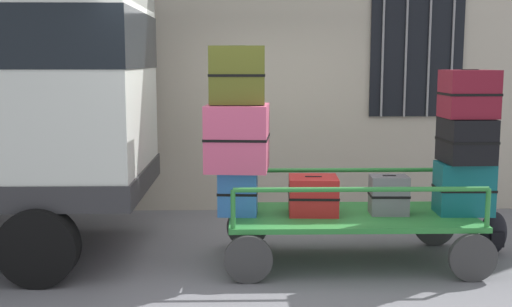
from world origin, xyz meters
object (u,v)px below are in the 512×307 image
luggage_cart (351,223)px  backpack (494,233)px  suitcase_left_middle (238,137)px  suitcase_midright_middle (466,140)px  suitcase_left_top (237,75)px  suitcase_left_bottom (238,192)px  suitcase_center_bottom (389,195)px  suitcase_midright_bottom (464,188)px  suitcase_midright_top (469,94)px  suitcase_midleft_bottom (313,195)px

luggage_cart → backpack: luggage_cart is taller
suitcase_left_middle → backpack: suitcase_left_middle is taller
luggage_cart → suitcase_midright_middle: (1.10, -0.00, 0.81)m
suitcase_left_middle → suitcase_left_top: bearing=90.0°
suitcase_left_bottom → suitcase_left_middle: size_ratio=0.66×
suitcase_center_bottom → suitcase_midright_bottom: suitcase_midright_bottom is taller
suitcase_midright_bottom → backpack: 0.71m
suitcase_left_middle → suitcase_midright_bottom: (2.20, 0.02, -0.51)m
suitcase_midright_bottom → suitcase_midright_top: 0.92m
suitcase_midright_middle → suitcase_midright_bottom: bearing=90.0°
suitcase_center_bottom → suitcase_left_middle: bearing=-179.5°
suitcase_left_bottom → suitcase_midleft_bottom: 0.73m
backpack → suitcase_midleft_bottom: bearing=-173.4°
suitcase_left_bottom → backpack: size_ratio=1.02×
suitcase_midleft_bottom → suitcase_midright_middle: 1.56m
luggage_cart → suitcase_left_top: bearing=178.8°
suitcase_left_bottom → suitcase_midright_middle: size_ratio=0.86×
luggage_cart → suitcase_midleft_bottom: size_ratio=4.90×
suitcase_left_middle → suitcase_left_top: size_ratio=1.24×
luggage_cart → suitcase_left_bottom: bearing=179.1°
luggage_cart → suitcase_left_bottom: 1.14m
suitcase_midleft_bottom → backpack: suitcase_midleft_bottom is taller
suitcase_center_bottom → suitcase_midright_bottom: (0.73, 0.01, 0.06)m
suitcase_center_bottom → suitcase_left_top: bearing=179.1°
suitcase_left_bottom → suitcase_center_bottom: 1.47m
suitcase_center_bottom → suitcase_midright_middle: suitcase_midright_middle is taller
suitcase_left_bottom → suitcase_midright_bottom: bearing=-0.2°
suitcase_midleft_bottom → suitcase_center_bottom: suitcase_center_bottom is taller
suitcase_left_top → suitcase_center_bottom: (1.47, -0.02, -1.16)m
suitcase_left_bottom → suitcase_midright_top: (2.20, -0.02, 0.95)m
suitcase_midleft_bottom → suitcase_midright_bottom: (1.47, -0.03, 0.07)m
luggage_cart → suitcase_left_top: 1.81m
suitcase_left_middle → luggage_cart: bearing=0.6°
suitcase_left_middle → suitcase_midright_top: size_ratio=1.39×
suitcase_left_middle → suitcase_midright_bottom: suitcase_left_middle is taller
suitcase_midright_top → backpack: (0.42, 0.26, -1.44)m
suitcase_left_bottom → suitcase_left_middle: 0.54m
luggage_cart → suitcase_left_middle: suitcase_left_middle is taller
suitcase_midright_bottom → suitcase_midright_middle: (0.00, -0.01, 0.47)m
suitcase_midleft_bottom → suitcase_left_top: bearing=-179.0°
suitcase_left_bottom → suitcase_midright_bottom: suitcase_midright_bottom is taller
suitcase_left_middle → suitcase_midleft_bottom: size_ratio=1.36×
suitcase_center_bottom → suitcase_midright_bottom: bearing=0.4°
suitcase_midright_middle → backpack: suitcase_midright_middle is taller
suitcase_left_top → suitcase_midright_top: bearing=-0.8°
luggage_cart → suitcase_left_top: (-1.10, 0.02, 1.43)m
luggage_cart → suitcase_left_bottom: size_ratio=5.46×
suitcase_left_top → suitcase_midright_middle: bearing=-0.7°
suitcase_midleft_bottom → suitcase_midright_middle: (1.47, -0.04, 0.54)m
suitcase_center_bottom → suitcase_midright_middle: bearing=-0.3°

